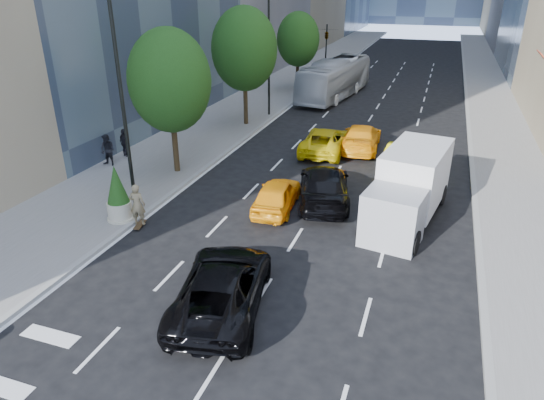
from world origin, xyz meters
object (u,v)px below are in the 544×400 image
at_px(black_sedan_lincoln, 222,286).
at_px(black_sedan_mercedes, 324,186).
at_px(skateboarder, 138,207).
at_px(planter_shrub, 118,194).
at_px(city_bus, 335,79).
at_px(box_truck, 409,187).

distance_m(black_sedan_lincoln, black_sedan_mercedes, 9.07).
relative_size(skateboarder, planter_shrub, 0.74).
bearing_deg(black_sedan_lincoln, skateboarder, -45.89).
height_order(black_sedan_lincoln, black_sedan_mercedes, black_sedan_mercedes).
xyz_separation_m(skateboarder, black_sedan_mercedes, (6.80, 5.10, -0.10)).
bearing_deg(skateboarder, black_sedan_lincoln, 133.16).
distance_m(black_sedan_mercedes, planter_shrub, 9.28).
distance_m(black_sedan_lincoln, city_bus, 31.39).
distance_m(black_sedan_lincoln, box_truck, 9.77).
distance_m(box_truck, planter_shrub, 12.44).
distance_m(black_sedan_mercedes, city_bus, 22.65).
bearing_deg(black_sedan_mercedes, planter_shrub, 19.16).
bearing_deg(planter_shrub, black_sedan_mercedes, 32.66).
bearing_deg(box_truck, black_sedan_mercedes, -179.73).
xyz_separation_m(black_sedan_lincoln, black_sedan_mercedes, (1.14, 9.00, 0.04)).
xyz_separation_m(skateboarder, box_truck, (10.65, 4.47, 0.64)).
height_order(skateboarder, box_truck, box_truck).
bearing_deg(box_truck, skateboarder, -147.61).
relative_size(skateboarder, black_sedan_mercedes, 0.32).
relative_size(black_sedan_lincoln, box_truck, 0.84).
distance_m(city_bus, planter_shrub, 27.42).
bearing_deg(planter_shrub, black_sedan_lincoln, -30.98).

